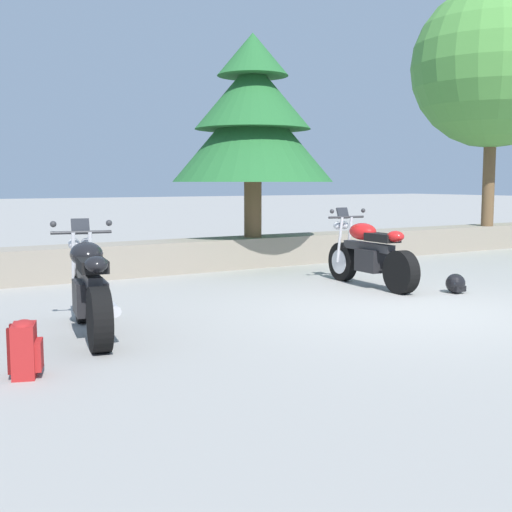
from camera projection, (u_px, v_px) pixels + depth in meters
ground_plane at (407, 310)px, 8.38m from camera, size 120.00×120.00×0.00m
stone_wall at (221, 253)px, 12.40m from camera, size 36.00×0.80×0.55m
motorcycle_black_near_left at (90, 289)px, 6.96m from camera, size 0.74×2.05×1.18m
motorcycle_red_centre at (369, 255)px, 10.21m from camera, size 0.67×2.07×1.18m
rider_backpack at (25, 348)px, 5.49m from camera, size 0.32×0.34×0.47m
rider_helmet at (456, 284)px, 9.64m from camera, size 0.28×0.28×0.28m
pine_tree_far_left at (253, 120)px, 12.44m from camera, size 2.99×2.99×3.75m
leafy_tree_mid_left at (502, 70)px, 15.45m from camera, size 3.90×3.71×5.53m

